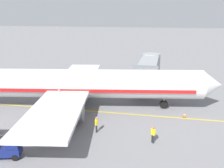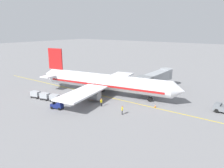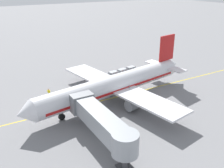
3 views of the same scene
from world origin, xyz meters
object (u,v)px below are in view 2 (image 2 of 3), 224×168
Objects in this scene: baggage_cart_second_in_train at (45,96)px; ground_crew_wing_walker at (101,102)px; jet_bridge at (157,78)px; baggage_cart_third_in_train at (35,94)px; baggage_cart_front at (55,97)px; safety_cone_nose_left at (155,106)px; parked_airliner at (104,82)px; baggage_tug_lead at (57,105)px; ground_crew_loader at (122,110)px; ground_crew_marshaller at (82,96)px.

baggage_cart_second_in_train is 13.72m from ground_crew_wing_walker.
baggage_cart_third_in_train is (22.31, -20.07, -2.51)m from jet_bridge.
jet_bridge is 27.94m from baggage_cart_second_in_train.
baggage_cart_third_in_train is at bearing -80.57° from baggage_cart_front.
baggage_cart_front is at bearing -63.60° from safety_cone_nose_left.
baggage_cart_third_in_train is at bearing -45.18° from parked_airliner.
jet_bridge is at bearing 146.03° from baggage_cart_front.
baggage_tug_lead reaches higher than baggage_cart_front.
ground_crew_loader is 12.08m from ground_crew_marshaller.
ground_crew_wing_walker is (17.67, -4.12, -2.50)m from jet_bridge.
parked_airliner is 22.04× the size of ground_crew_marshaller.
parked_airliner reaches higher than ground_crew_wing_walker.
jet_bridge reaches higher than baggage_tug_lead.
baggage_cart_third_in_train is 1.76× the size of ground_crew_wing_walker.
ground_crew_loader reaches higher than safety_cone_nose_left.
baggage_tug_lead is at bearing 79.83° from baggage_cart_third_in_train.
jet_bridge is 18.31m from ground_crew_wing_walker.
baggage_tug_lead is 6.81m from ground_crew_marshaller.
ground_crew_marshaller is at bearing 178.37° from baggage_tug_lead.
baggage_cart_second_in_train is (-2.15, -6.80, 0.24)m from baggage_tug_lead.
ground_crew_loader is at bearing 99.26° from baggage_cart_second_in_train.
ground_crew_wing_walker is at bearing 109.80° from baggage_cart_front.
baggage_cart_third_in_train is 16.62m from ground_crew_wing_walker.
jet_bridge is 20.18m from ground_crew_marshaller.
baggage_cart_front is at bearing -123.64° from baggage_tug_lead.
parked_airliner reaches higher than baggage_cart_second_in_train.
ground_crew_marshaller is at bearing 117.09° from baggage_cart_third_in_train.
ground_crew_loader reaches higher than baggage_cart_second_in_train.
baggage_cart_third_in_train is 5.05× the size of safety_cone_nose_left.
ground_crew_marshaller is at bearing -69.95° from safety_cone_nose_left.
safety_cone_nose_left is (11.64, 5.21, -3.17)m from jet_bridge.
jet_bridge is 5.13× the size of baggage_cart_second_in_train.
jet_bridge is 5.13× the size of baggage_cart_front.
ground_crew_wing_walker and ground_crew_loader have the same top height.
baggage_tug_lead is at bearing -1.63° from ground_crew_marshaller.
baggage_tug_lead is 9.86m from baggage_cart_third_in_train.
jet_bridge is at bearing 166.89° from ground_crew_wing_walker.
baggage_cart_front is 1.76× the size of ground_crew_marshaller.
ground_crew_wing_walker is 1.00× the size of ground_crew_marshaller.
ground_crew_wing_walker reaches higher than baggage_cart_third_in_train.
ground_crew_loader is at bearing 113.31° from baggage_tug_lead.
parked_airliner is 12.50× the size of baggage_cart_front.
baggage_tug_lead is 0.92× the size of baggage_cart_third_in_train.
ground_crew_marshaller is at bearing 123.62° from baggage_cart_second_in_train.
ground_crew_loader reaches higher than baggage_tug_lead.
jet_bridge is at bearing 156.68° from baggage_tug_lead.
safety_cone_nose_left is (-12.42, 15.58, -0.42)m from baggage_tug_lead.
baggage_cart_third_in_train is 27.45m from safety_cone_nose_left.
safety_cone_nose_left is at bearing 114.64° from baggage_cart_second_in_train.
ground_crew_marshaller is 2.86× the size of safety_cone_nose_left.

